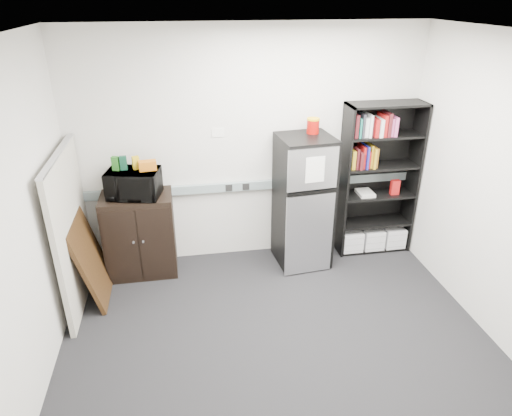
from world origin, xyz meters
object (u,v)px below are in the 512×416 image
at_px(bookshelf, 378,181).
at_px(refrigerator, 303,202).
at_px(cubicle_partition, 72,231).
at_px(microwave, 134,184).
at_px(cabinet, 140,235).

bearing_deg(bookshelf, refrigerator, -171.37).
bearing_deg(bookshelf, cubicle_partition, -171.94).
relative_size(cubicle_partition, microwave, 2.98).
distance_m(cabinet, refrigerator, 1.89).
xyz_separation_m(cabinet, microwave, (0.00, -0.02, 0.63)).
bearing_deg(cubicle_partition, microwave, 33.71).
bearing_deg(cabinet, cubicle_partition, -145.26).
relative_size(bookshelf, refrigerator, 1.19).
height_order(bookshelf, microwave, bookshelf).
distance_m(bookshelf, cubicle_partition, 3.46).
height_order(cabinet, refrigerator, refrigerator).
bearing_deg(cabinet, microwave, -90.00).
distance_m(cabinet, microwave, 0.63).
distance_m(microwave, refrigerator, 1.90).
xyz_separation_m(bookshelf, cubicle_partition, (-3.43, -0.49, -0.10)).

